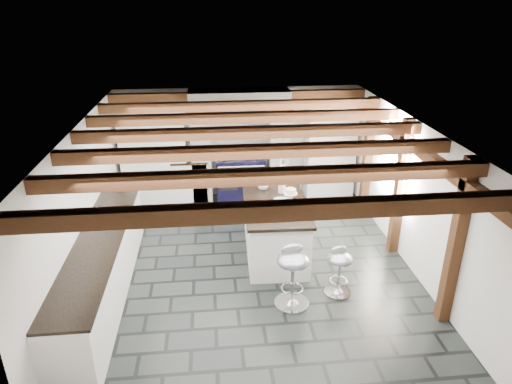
{
  "coord_description": "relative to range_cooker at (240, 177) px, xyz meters",
  "views": [
    {
      "loc": [
        -0.59,
        -6.31,
        4.02
      ],
      "look_at": [
        0.1,
        0.4,
        1.1
      ],
      "focal_mm": 32.0,
      "sensor_mm": 36.0,
      "label": 1
    }
  ],
  "objects": [
    {
      "name": "ground",
      "position": [
        0.0,
        -2.68,
        -0.47
      ],
      "size": [
        6.0,
        6.0,
        0.0
      ],
      "primitive_type": "plane",
      "color": "black",
      "rests_on": "ground"
    },
    {
      "name": "room_shell",
      "position": [
        -0.61,
        -1.26,
        0.6
      ],
      "size": [
        6.0,
        6.03,
        6.0
      ],
      "color": "silver",
      "rests_on": "ground"
    },
    {
      "name": "range_cooker",
      "position": [
        0.0,
        0.0,
        0.0
      ],
      "size": [
        1.0,
        0.63,
        0.99
      ],
      "color": "black",
      "rests_on": "ground"
    },
    {
      "name": "kitchen_island",
      "position": [
        0.4,
        -2.34,
        0.02
      ],
      "size": [
        1.07,
        1.95,
        1.27
      ],
      "rotation": [
        0.0,
        0.0,
        -0.03
      ],
      "color": "white",
      "rests_on": "ground"
    },
    {
      "name": "bar_stool_near",
      "position": [
        1.17,
        -3.57,
        -0.01
      ],
      "size": [
        0.4,
        0.4,
        0.74
      ],
      "rotation": [
        0.0,
        0.0,
        0.11
      ],
      "color": "silver",
      "rests_on": "ground"
    },
    {
      "name": "bar_stool_far",
      "position": [
        0.45,
        -3.76,
        0.1
      ],
      "size": [
        0.51,
        0.51,
        0.91
      ],
      "rotation": [
        0.0,
        0.0,
        0.15
      ],
      "color": "silver",
      "rests_on": "ground"
    }
  ]
}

